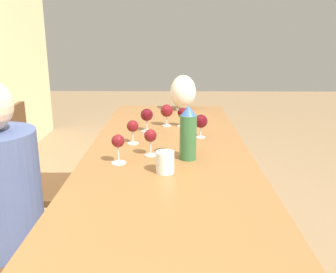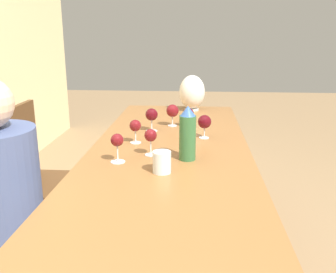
{
  "view_description": "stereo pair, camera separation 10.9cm",
  "coord_description": "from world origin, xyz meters",
  "px_view_note": "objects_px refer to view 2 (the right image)",
  "views": [
    {
      "loc": [
        -1.66,
        -0.02,
        1.37
      ],
      "look_at": [
        0.11,
        0.0,
        0.87
      ],
      "focal_mm": 40.0,
      "sensor_mm": 36.0,
      "label": 1
    },
    {
      "loc": [
        -1.65,
        -0.13,
        1.37
      ],
      "look_at": [
        0.11,
        0.0,
        0.87
      ],
      "focal_mm": 40.0,
      "sensor_mm": 36.0,
      "label": 2
    }
  ],
  "objects_px": {
    "water_bottle": "(188,134)",
    "wine_glass_4": "(152,115)",
    "wine_glass_2": "(151,136)",
    "chair_far": "(44,175)",
    "wine_glass_1": "(117,142)",
    "wine_glass_5": "(135,126)",
    "water_tumbler": "(162,162)",
    "vase": "(192,92)",
    "wine_glass_6": "(188,114)",
    "wine_glass_0": "(205,122)",
    "person_near": "(3,202)",
    "wine_glass_3": "(172,111)"
  },
  "relations": [
    {
      "from": "water_bottle",
      "to": "wine_glass_5",
      "type": "distance_m",
      "value": 0.39
    },
    {
      "from": "vase",
      "to": "wine_glass_2",
      "type": "height_order",
      "value": "vase"
    },
    {
      "from": "wine_glass_0",
      "to": "chair_far",
      "type": "bearing_deg",
      "value": 88.34
    },
    {
      "from": "wine_glass_1",
      "to": "wine_glass_4",
      "type": "relative_size",
      "value": 0.98
    },
    {
      "from": "water_bottle",
      "to": "wine_glass_4",
      "type": "relative_size",
      "value": 1.85
    },
    {
      "from": "wine_glass_5",
      "to": "wine_glass_2",
      "type": "bearing_deg",
      "value": -151.56
    },
    {
      "from": "water_tumbler",
      "to": "wine_glass_1",
      "type": "height_order",
      "value": "wine_glass_1"
    },
    {
      "from": "wine_glass_4",
      "to": "wine_glass_6",
      "type": "relative_size",
      "value": 1.17
    },
    {
      "from": "chair_far",
      "to": "person_near",
      "type": "height_order",
      "value": "person_near"
    },
    {
      "from": "wine_glass_2",
      "to": "wine_glass_0",
      "type": "bearing_deg",
      "value": -39.77
    },
    {
      "from": "wine_glass_0",
      "to": "person_near",
      "type": "distance_m",
      "value": 1.13
    },
    {
      "from": "chair_far",
      "to": "wine_glass_6",
      "type": "bearing_deg",
      "value": -75.32
    },
    {
      "from": "water_bottle",
      "to": "wine_glass_2",
      "type": "bearing_deg",
      "value": 74.24
    },
    {
      "from": "wine_glass_0",
      "to": "water_bottle",
      "type": "bearing_deg",
      "value": 166.84
    },
    {
      "from": "chair_far",
      "to": "wine_glass_2",
      "type": "bearing_deg",
      "value": -116.29
    },
    {
      "from": "wine_glass_4",
      "to": "wine_glass_6",
      "type": "height_order",
      "value": "wine_glass_4"
    },
    {
      "from": "wine_glass_1",
      "to": "wine_glass_5",
      "type": "xyz_separation_m",
      "value": [
        0.32,
        -0.03,
        -0.01
      ]
    },
    {
      "from": "wine_glass_2",
      "to": "wine_glass_4",
      "type": "distance_m",
      "value": 0.46
    },
    {
      "from": "water_tumbler",
      "to": "wine_glass_0",
      "type": "distance_m",
      "value": 0.6
    },
    {
      "from": "wine_glass_3",
      "to": "water_tumbler",
      "type": "bearing_deg",
      "value": -179.57
    },
    {
      "from": "chair_far",
      "to": "wine_glass_3",
      "type": "bearing_deg",
      "value": -72.91
    },
    {
      "from": "water_tumbler",
      "to": "wine_glass_5",
      "type": "bearing_deg",
      "value": 23.17
    },
    {
      "from": "wine_glass_0",
      "to": "wine_glass_4",
      "type": "distance_m",
      "value": 0.35
    },
    {
      "from": "water_bottle",
      "to": "wine_glass_4",
      "type": "bearing_deg",
      "value": 24.46
    },
    {
      "from": "wine_glass_1",
      "to": "chair_far",
      "type": "xyz_separation_m",
      "value": [
        0.47,
        0.58,
        -0.38
      ]
    },
    {
      "from": "wine_glass_2",
      "to": "chair_far",
      "type": "relative_size",
      "value": 0.14
    },
    {
      "from": "wine_glass_4",
      "to": "wine_glass_5",
      "type": "relative_size",
      "value": 1.08
    },
    {
      "from": "wine_glass_2",
      "to": "wine_glass_3",
      "type": "height_order",
      "value": "wine_glass_3"
    },
    {
      "from": "vase",
      "to": "wine_glass_3",
      "type": "height_order",
      "value": "vase"
    },
    {
      "from": "water_tumbler",
      "to": "wine_glass_6",
      "type": "relative_size",
      "value": 0.79
    },
    {
      "from": "wine_glass_6",
      "to": "chair_far",
      "type": "xyz_separation_m",
      "value": [
        -0.23,
        0.9,
        -0.36
      ]
    },
    {
      "from": "wine_glass_0",
      "to": "person_near",
      "type": "bearing_deg",
      "value": 124.79
    },
    {
      "from": "water_bottle",
      "to": "vase",
      "type": "relative_size",
      "value": 0.97
    },
    {
      "from": "wine_glass_3",
      "to": "chair_far",
      "type": "relative_size",
      "value": 0.15
    },
    {
      "from": "vase",
      "to": "wine_glass_6",
      "type": "height_order",
      "value": "vase"
    },
    {
      "from": "water_tumbler",
      "to": "wine_glass_3",
      "type": "relative_size",
      "value": 0.68
    },
    {
      "from": "wine_glass_5",
      "to": "wine_glass_1",
      "type": "bearing_deg",
      "value": 173.75
    },
    {
      "from": "wine_glass_3",
      "to": "person_near",
      "type": "bearing_deg",
      "value": 142.04
    },
    {
      "from": "wine_glass_2",
      "to": "wine_glass_6",
      "type": "distance_m",
      "value": 0.62
    },
    {
      "from": "wine_glass_4",
      "to": "wine_glass_5",
      "type": "distance_m",
      "value": 0.27
    },
    {
      "from": "vase",
      "to": "chair_far",
      "type": "relative_size",
      "value": 0.29
    },
    {
      "from": "wine_glass_2",
      "to": "wine_glass_3",
      "type": "xyz_separation_m",
      "value": [
        0.6,
        -0.07,
        0.0
      ]
    },
    {
      "from": "wine_glass_4",
      "to": "water_bottle",
      "type": "bearing_deg",
      "value": -155.54
    },
    {
      "from": "wine_glass_3",
      "to": "wine_glass_5",
      "type": "height_order",
      "value": "wine_glass_3"
    },
    {
      "from": "wine_glass_6",
      "to": "wine_glass_5",
      "type": "bearing_deg",
      "value": 143.95
    },
    {
      "from": "water_bottle",
      "to": "water_tumbler",
      "type": "bearing_deg",
      "value": 149.55
    },
    {
      "from": "wine_glass_0",
      "to": "wine_glass_1",
      "type": "relative_size",
      "value": 0.98
    },
    {
      "from": "water_tumbler",
      "to": "wine_glass_5",
      "type": "relative_size",
      "value": 0.73
    },
    {
      "from": "water_bottle",
      "to": "wine_glass_2",
      "type": "height_order",
      "value": "water_bottle"
    },
    {
      "from": "wine_glass_0",
      "to": "wine_glass_4",
      "type": "relative_size",
      "value": 0.96
    }
  ]
}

